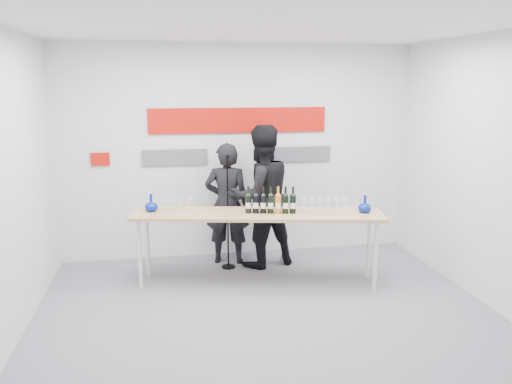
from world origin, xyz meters
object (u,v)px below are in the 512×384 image
tasting_table (257,218)px  mic_stand (228,234)px  presenter_left (227,204)px  presenter_right (261,197)px

tasting_table → mic_stand: mic_stand is taller
tasting_table → presenter_left: bearing=120.0°
tasting_table → presenter_right: (0.16, 0.64, 0.12)m
presenter_left → tasting_table: bearing=120.5°
tasting_table → mic_stand: 0.76m
presenter_right → mic_stand: presenter_right is taller
presenter_right → mic_stand: size_ratio=1.24×
presenter_left → presenter_right: bearing=169.9°
tasting_table → presenter_left: size_ratio=1.85×
tasting_table → presenter_right: presenter_right is taller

